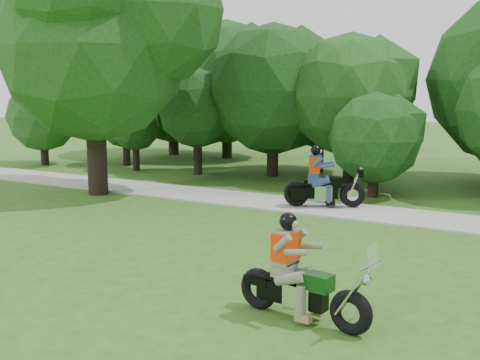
% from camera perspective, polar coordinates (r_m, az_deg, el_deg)
% --- Properties ---
extents(ground, '(100.00, 100.00, 0.00)m').
position_cam_1_polar(ground, '(10.67, 5.76, -12.23)').
color(ground, '#305819').
rests_on(ground, ground).
extents(walkway, '(60.00, 2.20, 0.06)m').
position_cam_1_polar(walkway, '(17.99, 15.99, -3.46)').
color(walkway, '#999995').
rests_on(walkway, ground).
extents(big_tree_west, '(8.64, 6.56, 9.96)m').
position_cam_1_polar(big_tree_west, '(21.60, -13.29, 14.04)').
color(big_tree_west, black).
rests_on(big_tree_west, ground).
extents(chopper_motorcycle, '(2.51, 0.82, 1.79)m').
position_cam_1_polar(chopper_motorcycle, '(10.08, 5.37, -9.52)').
color(chopper_motorcycle, black).
rests_on(chopper_motorcycle, ground).
extents(touring_motorcycle, '(2.39, 1.48, 1.92)m').
position_cam_1_polar(touring_motorcycle, '(18.69, 7.54, -0.43)').
color(touring_motorcycle, black).
rests_on(touring_motorcycle, walkway).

